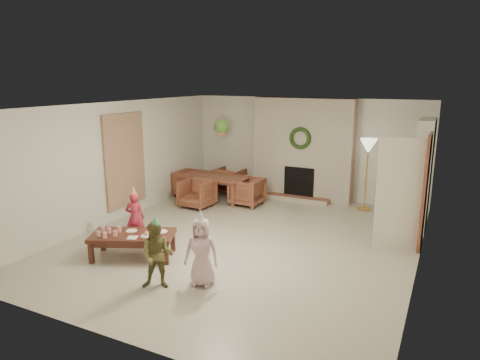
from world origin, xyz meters
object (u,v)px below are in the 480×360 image
Objects in this scene: dining_table at (214,188)px; dining_chair_near at (197,193)px; child_plaid at (157,255)px; dining_chair_right at (247,191)px; child_pink at (201,252)px; dining_chair_far at (229,181)px; dining_chair_left at (190,183)px; child_red at (135,218)px; coffee_table_top at (133,235)px.

dining_table is 0.75m from dining_chair_near.
child_plaid reaches higher than dining_chair_near.
child_pink reaches higher than dining_chair_right.
dining_chair_far is at bearing 90.00° from dining_table.
dining_table is 0.75m from dining_chair_left.
dining_chair_right is at bearing 90.75° from child_pink.
dining_chair_near is 1.05m from dining_chair_left.
dining_chair_near is 2.40m from child_red.
dining_chair_left is (-0.70, 0.78, 0.00)m from dining_chair_near.
dining_chair_far is 5.22m from child_pink.
dining_chair_far is at bearing 81.49° from child_plaid.
dining_chair_right is at bearing 59.87° from coffee_table_top.
child_pink is (2.84, -4.08, 0.18)m from dining_chair_left.
dining_chair_right is 4.17m from child_pink.
child_plaid reaches higher than coffee_table_top.
dining_chair_near is 0.53× the size of coffee_table_top.
child_pink is at bearing 10.46° from child_plaid.
dining_chair_near is 1.00× the size of dining_chair_right.
dining_chair_left is at bearing 45.00° from dining_chair_far.
dining_chair_right is 0.72× the size of child_plaid.
coffee_table_top is at bearing -75.94° from dining_chair_near.
dining_chair_left is 0.53× the size of coffee_table_top.
dining_chair_right is at bearing 38.66° from dining_chair_near.
child_plaid reaches higher than dining_table.
dining_chair_near is 0.77× the size of child_red.
dining_chair_left is at bearing -90.00° from dining_chair_right.
dining_chair_far is 0.77× the size of child_red.
child_pink is at bearing -54.06° from dining_chair_near.
coffee_table_top is 1.45× the size of child_red.
child_pink reaches higher than child_red.
dining_chair_far is at bearing 72.35° from coffee_table_top.
child_pink reaches higher than dining_chair_left.
child_red is (-0.42, 0.57, 0.08)m from coffee_table_top.
dining_table is at bearing 90.00° from dining_chair_near.
dining_chair_near is at bearing -135.00° from dining_chair_left.
dining_chair_far is 5.39m from child_plaid.
dining_chair_left is at bearing 109.27° from child_pink.
child_pink reaches higher than child_plaid.
child_plaid reaches higher than dining_chair_right.
dining_chair_near and dining_chair_left have the same top height.
child_plaid is (0.65, -4.37, 0.17)m from dining_chair_right.
dining_table is 1.69× the size of child_plaid.
child_red is (0.12, -3.14, 0.17)m from dining_table.
coffee_table_top is at bearing -78.70° from dining_table.
child_red is at bearing -161.77° from dining_chair_left.
child_plaid is (1.58, -4.41, 0.20)m from dining_table.
dining_table is at bearing 90.00° from dining_chair_far.
dining_chair_left is 3.29m from child_red.
dining_chair_left is 1.67m from dining_chair_right.
dining_chair_left is at bearing -180.00° from dining_table.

